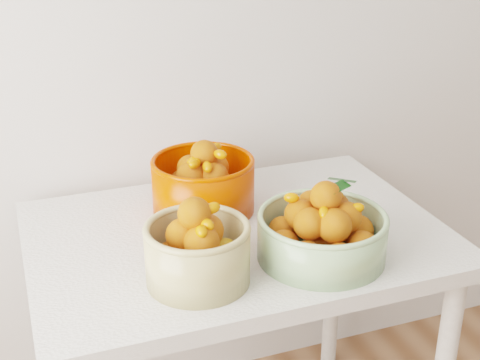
# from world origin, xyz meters

# --- Properties ---
(table) EXTENTS (1.00, 0.70, 0.75)m
(table) POSITION_xyz_m (-0.38, 1.60, 0.65)
(table) COLOR silver
(table) RESTS_ON ground
(bowl_cream) EXTENTS (0.26, 0.26, 0.19)m
(bowl_cream) POSITION_xyz_m (-0.53, 1.42, 0.82)
(bowl_cream) COLOR tan
(bowl_cream) RESTS_ON table
(bowl_green) EXTENTS (0.31, 0.31, 0.19)m
(bowl_green) POSITION_xyz_m (-0.24, 1.42, 0.82)
(bowl_green) COLOR #98BC86
(bowl_green) RESTS_ON table
(bowl_orange) EXTENTS (0.33, 0.33, 0.19)m
(bowl_orange) POSITION_xyz_m (-0.42, 1.74, 0.83)
(bowl_orange) COLOR red
(bowl_orange) RESTS_ON table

